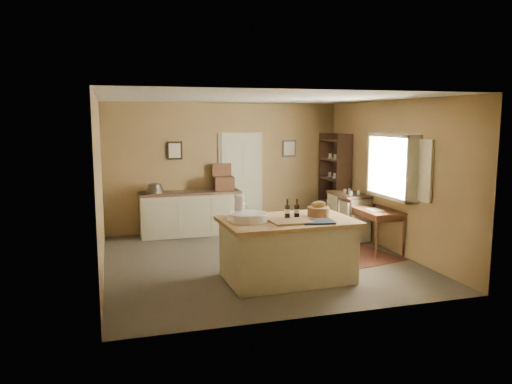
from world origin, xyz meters
TOP-DOWN VIEW (x-y plane):
  - ground at (0.00, 0.00)m, footprint 5.00×5.00m
  - wall_back at (0.00, 2.50)m, footprint 5.00×0.10m
  - wall_front at (0.00, -2.50)m, footprint 5.00×0.10m
  - wall_left at (-2.50, 0.00)m, footprint 0.10×5.00m
  - wall_right at (2.50, 0.00)m, footprint 0.10×5.00m
  - ceiling at (0.00, 0.00)m, footprint 5.00×5.00m
  - door at (0.35, 2.47)m, footprint 0.97×0.06m
  - framed_prints at (0.20, 2.48)m, footprint 2.82×0.02m
  - window at (2.42, -0.20)m, footprint 0.25×1.99m
  - work_island at (0.12, -1.06)m, footprint 1.97×1.32m
  - sideboard at (-0.79, 2.20)m, footprint 2.05×0.58m
  - rug at (1.75, -0.04)m, footprint 1.40×1.79m
  - writing_desk at (2.20, -0.04)m, footprint 0.61×0.99m
  - desk_chair at (1.39, -0.01)m, footprint 0.52×0.52m
  - right_cabinet at (2.20, 1.06)m, footprint 0.54×0.97m
  - shelving_unit at (2.35, 1.95)m, footprint 0.35×0.92m

SIDE VIEW (x-z plane):
  - ground at x=0.00m, z-range 0.00..0.00m
  - rug at x=1.75m, z-range 0.00..0.01m
  - right_cabinet at x=2.20m, z-range -0.04..0.95m
  - sideboard at x=-0.79m, z-range -0.11..1.07m
  - work_island at x=0.12m, z-range -0.12..1.08m
  - desk_chair at x=1.39m, z-range 0.00..0.97m
  - writing_desk at x=2.20m, z-range 0.27..1.08m
  - shelving_unit at x=2.35m, z-range 0.00..2.05m
  - door at x=0.35m, z-range 0.00..2.11m
  - wall_back at x=0.00m, z-range 0.00..2.70m
  - wall_front at x=0.00m, z-range 0.00..2.70m
  - wall_left at x=-2.50m, z-range 0.00..2.70m
  - wall_right at x=2.50m, z-range 0.00..2.70m
  - window at x=2.42m, z-range 0.99..2.11m
  - framed_prints at x=0.20m, z-range 1.53..1.91m
  - ceiling at x=0.00m, z-range 2.70..2.70m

